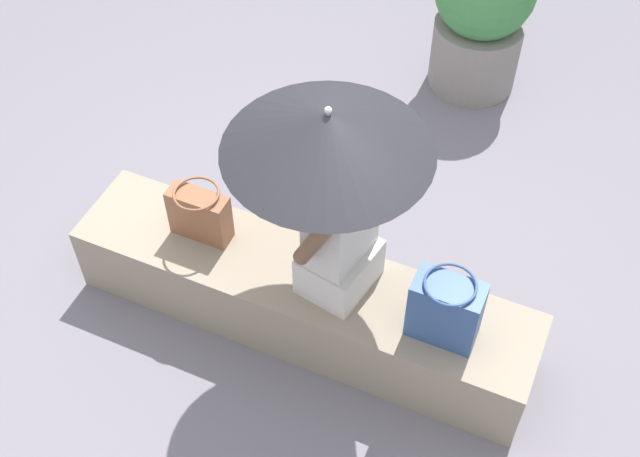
{
  "coord_description": "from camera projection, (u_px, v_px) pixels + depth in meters",
  "views": [
    {
      "loc": [
        1.02,
        -2.09,
        3.45
      ],
      "look_at": [
        0.09,
        0.01,
        0.75
      ],
      "focal_mm": 46.14,
      "sensor_mm": 36.0,
      "label": 1
    }
  ],
  "objects": [
    {
      "name": "stone_bench",
      "position": [
        302.0,
        299.0,
        3.98
      ],
      "size": [
        2.27,
        0.48,
        0.4
      ],
      "primitive_type": "cube",
      "color": "gray",
      "rests_on": "ground"
    },
    {
      "name": "parasol",
      "position": [
        328.0,
        133.0,
        3.12
      ],
      "size": [
        0.85,
        0.85,
        1.04
      ],
      "color": "#B7B7BC",
      "rests_on": "stone_bench"
    },
    {
      "name": "handbag_black",
      "position": [
        200.0,
        214.0,
        3.88
      ],
      "size": [
        0.29,
        0.22,
        0.29
      ],
      "color": "brown",
      "rests_on": "stone_bench"
    },
    {
      "name": "person_seated",
      "position": [
        340.0,
        227.0,
        3.5
      ],
      "size": [
        0.34,
        0.5,
        0.9
      ],
      "color": "beige",
      "rests_on": "stone_bench"
    },
    {
      "name": "planter_near",
      "position": [
        482.0,
        14.0,
        4.97
      ],
      "size": [
        0.61,
        0.61,
        1.0
      ],
      "color": "gray",
      "rests_on": "ground"
    },
    {
      "name": "ground_plane",
      "position": [
        303.0,
        322.0,
        4.13
      ],
      "size": [
        14.0,
        14.0,
        0.0
      ],
      "primitive_type": "plane",
      "color": "slate"
    },
    {
      "name": "tote_bag_canvas",
      "position": [
        445.0,
        309.0,
        3.49
      ],
      "size": [
        0.3,
        0.22,
        0.36
      ],
      "color": "#335184",
      "rests_on": "stone_bench"
    }
  ]
}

